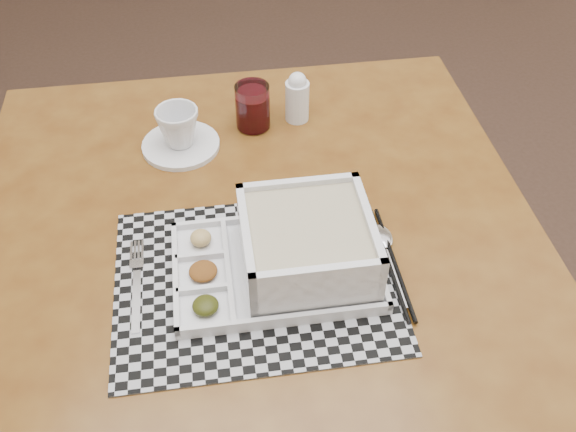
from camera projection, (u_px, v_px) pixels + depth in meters
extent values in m
plane|color=#322219|center=(505.00, 333.00, 1.81)|extent=(5.00, 5.00, 0.00)
cube|color=#4B270D|center=(254.00, 232.00, 1.11)|extent=(1.00, 1.00, 0.04)
cylinder|color=#4B270D|center=(70.00, 228.00, 1.62)|extent=(0.05, 0.05, 0.69)
cylinder|color=#4B270D|center=(404.00, 194.00, 1.71)|extent=(0.05, 0.05, 0.69)
cube|color=#4B270D|center=(235.00, 119.00, 1.44)|extent=(0.83, 0.06, 0.08)
cube|color=#4B270D|center=(16.00, 281.00, 1.10)|extent=(0.06, 0.83, 0.08)
cube|color=#4B270D|center=(478.00, 230.00, 1.19)|extent=(0.06, 0.83, 0.08)
cube|color=#9B9CA2|center=(255.00, 279.00, 1.00)|extent=(0.45, 0.37, 0.00)
cube|color=silver|center=(276.00, 269.00, 1.01)|extent=(0.33, 0.23, 0.01)
cube|color=silver|center=(268.00, 217.00, 1.08)|extent=(0.32, 0.02, 0.01)
cube|color=silver|center=(286.00, 319.00, 0.93)|extent=(0.32, 0.02, 0.01)
cube|color=silver|center=(176.00, 275.00, 0.99)|extent=(0.02, 0.22, 0.01)
cube|color=silver|center=(373.00, 253.00, 1.02)|extent=(0.02, 0.22, 0.01)
cube|color=silver|center=(228.00, 269.00, 1.00)|extent=(0.02, 0.20, 0.01)
cube|color=silver|center=(202.00, 289.00, 0.97)|extent=(0.08, 0.01, 0.01)
cube|color=silver|center=(200.00, 256.00, 1.01)|extent=(0.08, 0.01, 0.01)
ellipsoid|color=black|center=(205.00, 305.00, 0.94)|extent=(0.04, 0.04, 0.02)
ellipsoid|color=#52240D|center=(203.00, 271.00, 0.99)|extent=(0.04, 0.04, 0.02)
ellipsoid|color=olive|center=(201.00, 238.00, 1.04)|extent=(0.03, 0.03, 0.02)
cube|color=silver|center=(307.00, 260.00, 1.01)|extent=(0.21, 0.21, 0.01)
cube|color=silver|center=(298.00, 202.00, 1.05)|extent=(0.20, 0.02, 0.09)
cube|color=silver|center=(318.00, 290.00, 0.91)|extent=(0.20, 0.02, 0.09)
cube|color=silver|center=(247.00, 249.00, 0.97)|extent=(0.02, 0.20, 0.09)
cube|color=silver|center=(366.00, 236.00, 0.99)|extent=(0.02, 0.20, 0.09)
cube|color=tan|center=(307.00, 244.00, 0.98)|extent=(0.18, 0.18, 0.08)
cube|color=silver|center=(136.00, 301.00, 0.97)|extent=(0.02, 0.12, 0.00)
cube|color=silver|center=(137.00, 264.00, 1.02)|extent=(0.02, 0.02, 0.00)
cube|color=silver|center=(131.00, 251.00, 1.04)|extent=(0.01, 0.04, 0.00)
cube|color=silver|center=(135.00, 250.00, 1.04)|extent=(0.01, 0.04, 0.00)
cube|color=silver|center=(139.00, 250.00, 1.04)|extent=(0.01, 0.04, 0.00)
cube|color=silver|center=(143.00, 250.00, 1.04)|extent=(0.01, 0.04, 0.00)
cube|color=silver|center=(396.00, 278.00, 1.00)|extent=(0.01, 0.12, 0.00)
ellipsoid|color=silver|center=(381.00, 236.00, 1.06)|extent=(0.04, 0.06, 0.01)
cylinder|color=black|center=(388.00, 262.00, 1.02)|extent=(0.02, 0.24, 0.01)
cylinder|color=black|center=(394.00, 262.00, 1.02)|extent=(0.02, 0.24, 0.01)
cylinder|color=silver|center=(181.00, 145.00, 1.24)|extent=(0.15, 0.15, 0.01)
imported|color=silver|center=(178.00, 127.00, 1.21)|extent=(0.09, 0.09, 0.08)
cylinder|color=white|center=(253.00, 107.00, 1.26)|extent=(0.07, 0.07, 0.09)
cylinder|color=#3D040B|center=(253.00, 111.00, 1.27)|extent=(0.06, 0.06, 0.07)
cylinder|color=silver|center=(297.00, 101.00, 1.28)|extent=(0.05, 0.05, 0.08)
sphere|color=silver|center=(297.00, 81.00, 1.25)|extent=(0.04, 0.04, 0.04)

